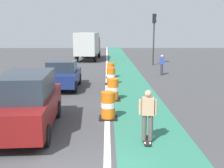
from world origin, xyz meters
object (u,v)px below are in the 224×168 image
parked_suv_nearest (27,102)px  traffic_barrel_back (111,76)px  traffic_barrel_mid (113,90)px  traffic_barrel_front (108,106)px  traffic_light_corner (154,30)px  skateboarder_on_lane (148,115)px  traffic_barrel_far (111,71)px  parked_sedan_second (63,75)px  pedestrian_crossing (162,64)px  delivery_truck_down_block (88,44)px

parked_suv_nearest → traffic_barrel_back: (3.05, 8.43, -0.50)m
traffic_barrel_mid → parked_suv_nearest: bearing=-125.9°
traffic_barrel_front → traffic_light_corner: bearing=74.9°
skateboarder_on_lane → traffic_barrel_mid: size_ratio=1.55×
traffic_barrel_far → traffic_light_corner: traffic_light_corner is taller
traffic_light_corner → parked_sedan_second: bearing=-122.9°
pedestrian_crossing → delivery_truck_down_block: bearing=119.1°
parked_suv_nearest → delivery_truck_down_block: 23.89m
delivery_truck_down_block → parked_sedan_second: bearing=-91.5°
traffic_barrel_front → pedestrian_crossing: 11.63m
pedestrian_crossing → traffic_light_corner: bearing=86.4°
traffic_barrel_far → traffic_light_corner: (4.43, 7.54, 2.97)m
parked_suv_nearest → traffic_barrel_far: size_ratio=4.31×
parked_sedan_second → traffic_barrel_front: 6.50m
skateboarder_on_lane → pedestrian_crossing: skateboarder_on_lane is taller
traffic_barrel_far → delivery_truck_down_block: (-2.53, 12.83, 1.31)m
traffic_barrel_far → pedestrian_crossing: (4.03, 1.05, 0.33)m
traffic_barrel_mid → delivery_truck_down_block: delivery_truck_down_block is taller
traffic_barrel_mid → traffic_light_corner: traffic_light_corner is taller
parked_suv_nearest → traffic_barrel_front: parked_suv_nearest is taller
skateboarder_on_lane → pedestrian_crossing: bearing=77.0°
skateboarder_on_lane → traffic_barrel_front: bearing=116.8°
traffic_barrel_front → parked_suv_nearest: bearing=-155.8°
parked_suv_nearest → traffic_light_corner: (7.50, 18.58, 2.47)m
parked_suv_nearest → traffic_barrel_far: parked_suv_nearest is taller
traffic_barrel_front → traffic_barrel_back: same height
traffic_barrel_front → traffic_barrel_mid: same height
skateboarder_on_lane → traffic_barrel_front: skateboarder_on_lane is taller
traffic_barrel_back → traffic_light_corner: 11.47m
parked_sedan_second → delivery_truck_down_block: size_ratio=0.53×
skateboarder_on_lane → parked_suv_nearest: (-4.05, 1.15, 0.12)m
traffic_barrel_front → traffic_barrel_back: size_ratio=1.00×
parked_suv_nearest → pedestrian_crossing: bearing=59.6°
traffic_barrel_front → traffic_barrel_far: 9.77m
parked_suv_nearest → pedestrian_crossing: 14.02m
traffic_barrel_front → traffic_barrel_mid: (0.26, 2.99, 0.00)m
traffic_barrel_mid → traffic_barrel_far: size_ratio=1.00×
traffic_barrel_back → traffic_light_corner: size_ratio=0.21×
traffic_barrel_front → traffic_barrel_far: size_ratio=1.00×
traffic_barrel_back → pedestrian_crossing: 5.46m
traffic_barrel_mid → traffic_light_corner: 15.28m
delivery_truck_down_block → traffic_barrel_mid: bearing=-82.6°
traffic_barrel_front → traffic_barrel_back: bearing=88.2°
delivery_truck_down_block → traffic_light_corner: 8.90m
skateboarder_on_lane → traffic_barrel_far: skateboarder_on_lane is taller
parked_sedan_second → traffic_barrel_front: (2.71, -5.90, -0.30)m
parked_sedan_second → delivery_truck_down_block: 16.74m
skateboarder_on_lane → traffic_barrel_front: 2.73m
traffic_light_corner → delivery_truck_down_block: bearing=142.7°
traffic_barrel_front → traffic_barrel_far: same height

